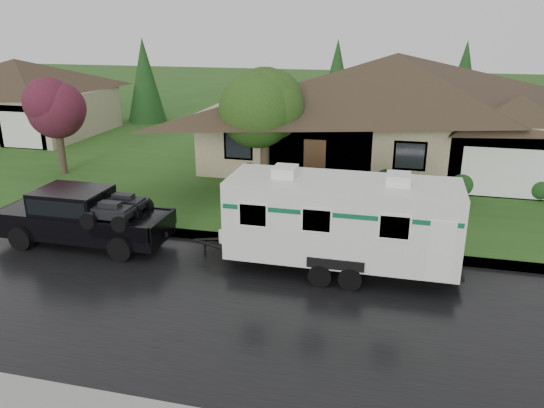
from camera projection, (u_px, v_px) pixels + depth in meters
The scene contains 11 objects.
ground at pixel (304, 278), 15.79m from camera, with size 140.00×140.00×0.00m, color #265219.
road at pixel (290, 312), 13.95m from camera, with size 140.00×8.00×0.01m, color black.
curb at pixel (316, 246), 17.83m from camera, with size 140.00×0.50×0.15m, color gray.
lawn at pixel (354, 157), 29.51m from camera, with size 140.00×26.00×0.15m, color #265219.
house_main at pixel (401, 97), 26.77m from camera, with size 19.44×10.80×6.90m.
house_far at pixel (20, 90), 34.31m from camera, with size 10.80×8.64×5.80m.
tree_left_green at pixel (265, 105), 22.08m from camera, with size 3.31×3.31×5.47m.
tree_red at pixel (56, 108), 25.06m from camera, with size 2.77×2.77×4.59m.
shrub_row at pixel (387, 177), 23.65m from camera, with size 13.60×1.00×1.00m.
pickup_truck at pixel (81, 215), 17.95m from camera, with size 5.78×2.20×1.93m.
travel_trailer at pixel (342, 219), 15.73m from camera, with size 7.13×2.51×3.20m.
Camera 1 is at (2.49, -14.00, 7.28)m, focal length 35.00 mm.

